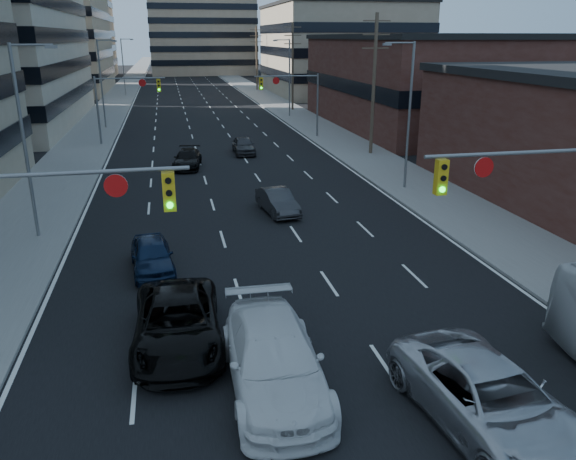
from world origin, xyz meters
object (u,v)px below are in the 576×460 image
at_px(silver_suv, 491,399).
at_px(sedan_blue, 152,255).
at_px(black_pickup, 177,323).
at_px(white_van, 274,359).

xyz_separation_m(silver_suv, sedan_blue, (-8.29, 11.92, -0.15)).
bearing_deg(silver_suv, sedan_blue, 118.00).
distance_m(black_pickup, white_van, 3.77).
height_order(black_pickup, sedan_blue, black_pickup).
bearing_deg(silver_suv, black_pickup, 136.05).
bearing_deg(sedan_blue, black_pickup, -87.39).
height_order(black_pickup, white_van, white_van).
bearing_deg(sedan_blue, silver_suv, -60.59).
height_order(white_van, sedan_blue, white_van).
relative_size(white_van, sedan_blue, 1.51).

